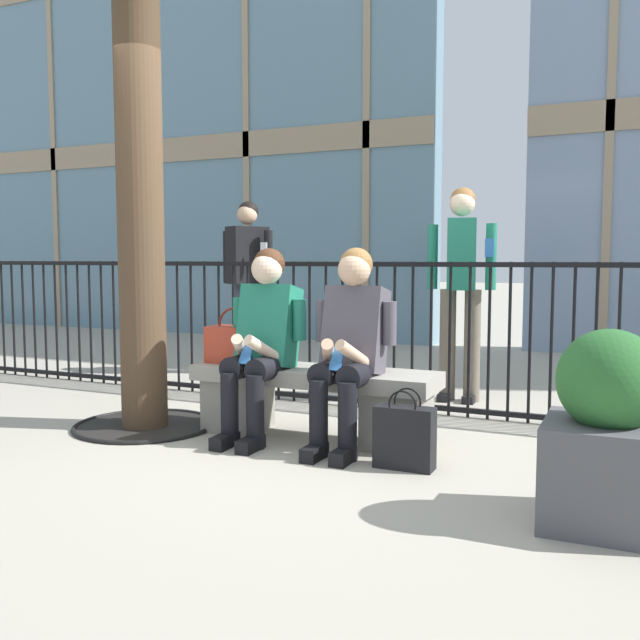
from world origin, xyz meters
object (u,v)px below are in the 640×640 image
(seated_person_companion, at_px, (350,341))
(bystander_at_railing, at_px, (461,277))
(seated_person_with_phone, at_px, (262,337))
(shopping_bag, at_px, (404,437))
(stone_bench, at_px, (314,396))
(handbag_on_bench, at_px, (234,344))
(bystander_further_back, at_px, (248,273))
(planter, at_px, (608,436))

(seated_person_companion, xyz_separation_m, bystander_at_railing, (0.27, 1.69, 0.35))
(seated_person_with_phone, distance_m, shopping_bag, 1.16)
(stone_bench, bearing_deg, seated_person_with_phone, -156.78)
(seated_person_companion, distance_m, bystander_at_railing, 1.75)
(stone_bench, bearing_deg, handbag_on_bench, -179.01)
(bystander_further_back, bearing_deg, shopping_bag, -45.08)
(bystander_further_back, bearing_deg, stone_bench, -50.44)
(seated_person_with_phone, distance_m, seated_person_companion, 0.60)
(planter, bearing_deg, handbag_on_bench, 161.08)
(handbag_on_bench, height_order, bystander_further_back, bystander_further_back)
(bystander_at_railing, bearing_deg, bystander_further_back, 168.69)
(stone_bench, height_order, bystander_further_back, bystander_further_back)
(planter, bearing_deg, seated_person_companion, 154.93)
(shopping_bag, distance_m, bystander_at_railing, 2.12)
(handbag_on_bench, height_order, bystander_at_railing, bystander_at_railing)
(stone_bench, height_order, seated_person_companion, seated_person_companion)
(seated_person_with_phone, height_order, bystander_further_back, bystander_further_back)
(stone_bench, relative_size, planter, 1.88)
(seated_person_with_phone, bearing_deg, stone_bench, 23.22)
(handbag_on_bench, distance_m, planter, 2.49)
(stone_bench, xyz_separation_m, seated_person_with_phone, (-0.30, -0.13, 0.38))
(seated_person_companion, height_order, bystander_at_railing, bystander_at_railing)
(handbag_on_bench, distance_m, bystander_at_railing, 1.99)
(bystander_at_railing, relative_size, planter, 2.01)
(bystander_at_railing, xyz_separation_m, planter, (1.19, -2.37, -0.61))
(handbag_on_bench, bearing_deg, bystander_further_back, 118.12)
(seated_person_companion, distance_m, handbag_on_bench, 0.89)
(planter, bearing_deg, stone_bench, 155.25)
(stone_bench, distance_m, bystander_further_back, 2.70)
(bystander_at_railing, bearing_deg, handbag_on_bench, -126.27)
(stone_bench, height_order, bystander_at_railing, bystander_at_railing)
(bystander_at_railing, bearing_deg, seated_person_companion, -99.17)
(seated_person_companion, xyz_separation_m, handbag_on_bench, (-0.88, 0.12, -0.07))
(stone_bench, bearing_deg, shopping_bag, -27.97)
(seated_person_companion, height_order, handbag_on_bench, seated_person_companion)
(shopping_bag, bearing_deg, seated_person_companion, 148.94)
(seated_person_companion, relative_size, shopping_bag, 2.76)
(planter, bearing_deg, shopping_bag, 157.62)
(stone_bench, relative_size, bystander_at_railing, 0.94)
(handbag_on_bench, height_order, shopping_bag, handbag_on_bench)
(seated_person_with_phone, distance_m, bystander_further_back, 2.56)
(planter, bearing_deg, seated_person_with_phone, 161.65)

